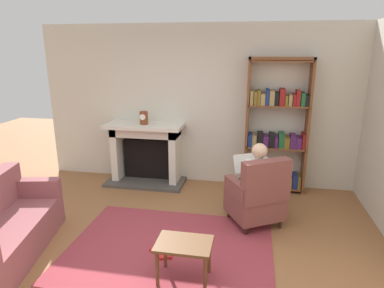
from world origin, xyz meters
TOP-DOWN VIEW (x-y plane):
  - ground at (0.00, 0.00)m, footprint 14.00×14.00m
  - back_wall at (0.00, 2.55)m, footprint 5.60×0.10m
  - area_rug at (0.00, 0.30)m, footprint 2.40×1.80m
  - fireplace at (-0.92, 2.30)m, footprint 1.36×0.64m
  - mantel_clock at (-0.91, 2.20)m, footprint 0.14×0.14m
  - bookshelf at (1.27, 2.33)m, footprint 0.98×0.32m
  - armchair_reading at (1.01, 1.06)m, footprint 0.87×0.86m
  - seated_reader at (0.95, 1.16)m, footprint 0.54×0.59m
  - sofa_floral at (-1.83, -0.20)m, footprint 1.05×1.81m
  - side_table at (0.28, -0.21)m, footprint 0.56×0.39m
  - scattered_books at (-0.06, 0.20)m, footprint 0.30×0.31m

SIDE VIEW (x-z plane):
  - ground at x=0.00m, z-range 0.00..0.00m
  - area_rug at x=0.00m, z-range 0.00..0.01m
  - scattered_books at x=-0.06m, z-range 0.01..0.05m
  - sofa_floral at x=-1.83m, z-range -0.10..0.75m
  - side_table at x=0.28m, z-range 0.15..0.58m
  - armchair_reading at x=1.01m, z-range -0.06..0.91m
  - fireplace at x=-0.92m, z-range 0.03..1.10m
  - seated_reader at x=0.95m, z-range 0.05..1.19m
  - bookshelf at x=1.27m, z-range -0.07..2.10m
  - mantel_clock at x=-0.91m, z-range 1.07..1.28m
  - back_wall at x=0.00m, z-range 0.00..2.70m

